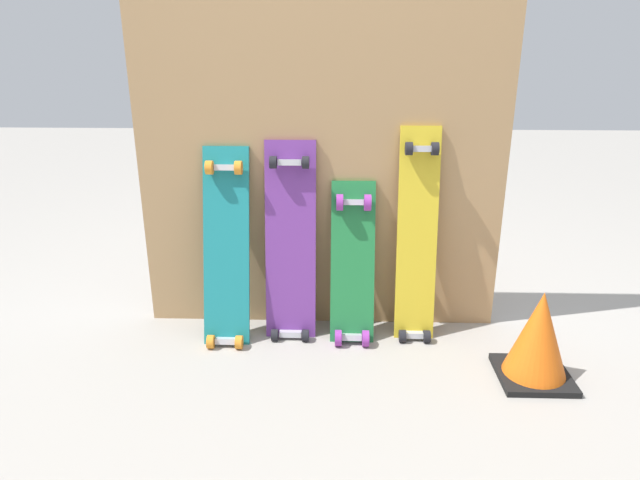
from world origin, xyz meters
TOP-DOWN VIEW (x-y plane):
  - ground_plane at (0.00, 0.00)m, footprint 12.00×12.00m
  - plywood_wall_panel at (0.00, 0.07)m, footprint 1.55×0.04m
  - skateboard_teal at (-0.39, -0.08)m, footprint 0.19×0.28m
  - skateboard_purple at (-0.13, -0.04)m, footprint 0.21×0.21m
  - skateboard_green at (0.14, -0.06)m, footprint 0.19×0.25m
  - skateboard_yellow at (0.40, -0.03)m, footprint 0.17×0.20m
  - traffic_cone at (0.82, -0.38)m, footprint 0.27×0.27m

SIDE VIEW (x-z plane):
  - ground_plane at x=0.00m, z-range 0.00..0.00m
  - traffic_cone at x=0.82m, z-range 0.00..0.35m
  - skateboard_green at x=0.14m, z-range -0.06..0.66m
  - skateboard_teal at x=-0.39m, z-range -0.07..0.81m
  - skateboard_purple at x=-0.13m, z-range -0.07..0.83m
  - skateboard_yellow at x=0.40m, z-range -0.07..0.89m
  - plywood_wall_panel at x=0.00m, z-range 0.00..1.83m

